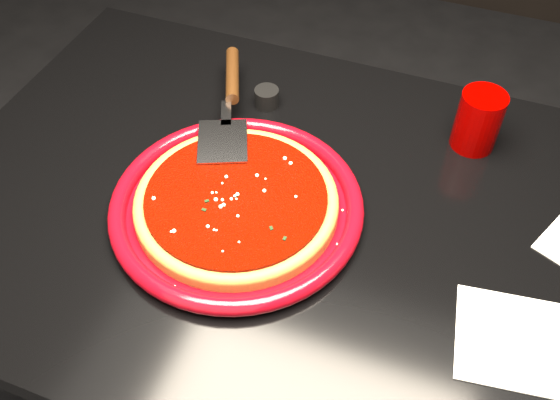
# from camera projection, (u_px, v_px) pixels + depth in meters

# --- Properties ---
(table) EXTENTS (1.20, 0.80, 0.75)m
(table) POSITION_uv_depth(u_px,v_px,m) (300.00, 333.00, 1.25)
(table) COLOR black
(table) RESTS_ON floor
(plate) EXTENTS (0.43, 0.43, 0.03)m
(plate) POSITION_uv_depth(u_px,v_px,m) (237.00, 206.00, 0.96)
(plate) COLOR maroon
(plate) RESTS_ON table
(pizza_crust) EXTENTS (0.34, 0.34, 0.02)m
(pizza_crust) POSITION_uv_depth(u_px,v_px,m) (237.00, 204.00, 0.96)
(pizza_crust) COLOR olive
(pizza_crust) RESTS_ON plate
(pizza_crust_rim) EXTENTS (0.34, 0.34, 0.02)m
(pizza_crust_rim) POSITION_uv_depth(u_px,v_px,m) (236.00, 200.00, 0.95)
(pizza_crust_rim) COLOR olive
(pizza_crust_rim) RESTS_ON plate
(pizza_sauce) EXTENTS (0.30, 0.30, 0.01)m
(pizza_sauce) POSITION_uv_depth(u_px,v_px,m) (236.00, 198.00, 0.95)
(pizza_sauce) COLOR #6A0800
(pizza_sauce) RESTS_ON plate
(parmesan_dusting) EXTENTS (0.27, 0.27, 0.01)m
(parmesan_dusting) POSITION_uv_depth(u_px,v_px,m) (236.00, 194.00, 0.94)
(parmesan_dusting) COLOR #FFF5C8
(parmesan_dusting) RESTS_ON plate
(basil_flecks) EXTENTS (0.25, 0.25, 0.00)m
(basil_flecks) POSITION_uv_depth(u_px,v_px,m) (236.00, 195.00, 0.94)
(basil_flecks) COLOR black
(basil_flecks) RESTS_ON plate
(pizza_server) EXTENTS (0.23, 0.35, 0.03)m
(pizza_server) POSITION_uv_depth(u_px,v_px,m) (229.00, 103.00, 1.07)
(pizza_server) COLOR silver
(pizza_server) RESTS_ON plate
(cup) EXTENTS (0.09, 0.09, 0.10)m
(cup) POSITION_uv_depth(u_px,v_px,m) (478.00, 121.00, 1.03)
(cup) COLOR #880000
(cup) RESTS_ON table
(napkin_a) EXTENTS (0.16, 0.16, 0.00)m
(napkin_a) POSITION_uv_depth(u_px,v_px,m) (511.00, 340.00, 0.82)
(napkin_a) COLOR silver
(napkin_a) RESTS_ON table
(ramekin) EXTENTS (0.06, 0.06, 0.03)m
(ramekin) POSITION_uv_depth(u_px,v_px,m) (267.00, 97.00, 1.13)
(ramekin) COLOR black
(ramekin) RESTS_ON table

